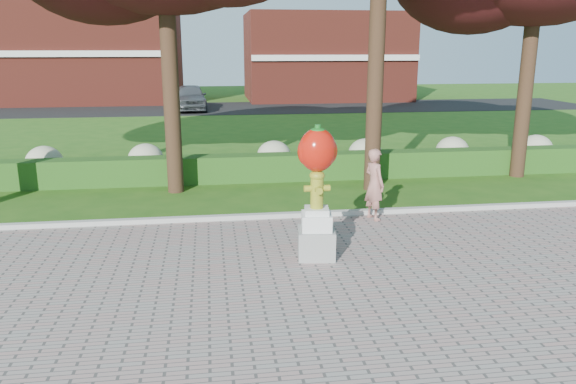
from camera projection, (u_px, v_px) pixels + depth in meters
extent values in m
plane|color=#265515|center=(270.00, 269.00, 10.25)|extent=(100.00, 100.00, 0.00)
cube|color=#ADADA5|center=(256.00, 217.00, 13.11)|extent=(40.00, 0.18, 0.15)
cube|color=#244B15|center=(245.00, 168.00, 16.86)|extent=(24.00, 0.70, 0.80)
ellipsoid|color=#B3B68B|center=(44.00, 162.00, 16.97)|extent=(1.10, 1.10, 0.99)
ellipsoid|color=#B3B68B|center=(146.00, 160.00, 17.38)|extent=(1.10, 1.10, 0.99)
ellipsoid|color=#B3B68B|center=(274.00, 156.00, 17.92)|extent=(1.10, 1.10, 0.99)
ellipsoid|color=#B3B68B|center=(365.00, 154.00, 18.32)|extent=(1.10, 1.10, 0.99)
ellipsoid|color=#B3B68B|center=(452.00, 151.00, 18.72)|extent=(1.10, 1.10, 0.99)
ellipsoid|color=#B3B68B|center=(536.00, 149.00, 19.13)|extent=(1.10, 1.10, 0.99)
cube|color=black|center=(224.00, 108.00, 37.09)|extent=(50.00, 8.00, 0.02)
cube|color=maroon|center=(82.00, 53.00, 40.62)|extent=(14.00, 8.00, 7.00)
cube|color=maroon|center=(325.00, 57.00, 43.12)|extent=(12.00, 8.00, 6.40)
cylinder|color=black|center=(170.00, 80.00, 14.96)|extent=(0.44, 0.44, 6.16)
cylinder|color=black|center=(376.00, 58.00, 15.08)|extent=(0.44, 0.44, 7.28)
cylinder|color=black|center=(526.00, 81.00, 16.89)|extent=(0.44, 0.44, 5.88)
cube|color=gray|center=(316.00, 243.00, 10.67)|extent=(0.77, 0.77, 0.55)
cube|color=silver|center=(317.00, 221.00, 10.56)|extent=(0.62, 0.62, 0.31)
cube|color=silver|center=(317.00, 211.00, 10.51)|extent=(0.50, 0.50, 0.11)
cylinder|color=olive|center=(317.00, 192.00, 10.41)|extent=(0.24, 0.24, 0.62)
ellipsoid|color=olive|center=(317.00, 175.00, 10.34)|extent=(0.29, 0.29, 0.20)
cylinder|color=olive|center=(308.00, 189.00, 10.37)|extent=(0.13, 0.12, 0.12)
cylinder|color=olive|center=(326.00, 188.00, 10.42)|extent=(0.13, 0.12, 0.12)
cylinder|color=olive|center=(319.00, 190.00, 10.24)|extent=(0.13, 0.13, 0.13)
cylinder|color=olive|center=(317.00, 171.00, 10.31)|extent=(0.09, 0.09, 0.06)
ellipsoid|color=#B91609|center=(317.00, 150.00, 10.22)|extent=(0.69, 0.62, 0.80)
ellipsoid|color=#B91609|center=(307.00, 152.00, 10.20)|extent=(0.34, 0.34, 0.51)
ellipsoid|color=#B91609|center=(328.00, 151.00, 10.25)|extent=(0.34, 0.34, 0.51)
cylinder|color=#16601B|center=(318.00, 128.00, 10.12)|extent=(0.11, 0.11, 0.13)
ellipsoid|color=#16601B|center=(318.00, 130.00, 10.13)|extent=(0.27, 0.27, 0.09)
imported|color=#A3685D|center=(374.00, 184.00, 12.89)|extent=(0.58, 0.71, 1.66)
imported|color=#464A4E|center=(190.00, 97.00, 35.59)|extent=(2.22, 4.93, 1.64)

